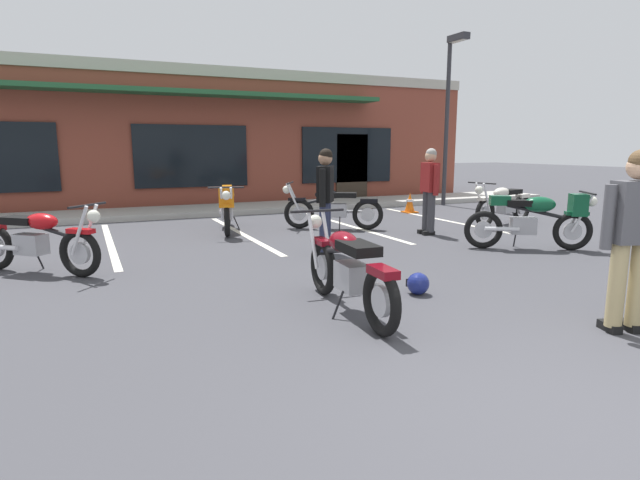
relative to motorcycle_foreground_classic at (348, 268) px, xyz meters
name	(u,v)px	position (x,y,z in m)	size (l,w,h in m)	color
ground_plane	(338,286)	(0.37, 0.96, -0.46)	(80.00, 80.00, 0.00)	#3D3D42
sidewalk_kerb	(203,210)	(0.37, 8.85, -0.39)	(22.00, 1.80, 0.14)	#A8A59E
brick_storefront_building	(173,139)	(0.37, 13.04, 1.49)	(18.20, 6.93, 3.91)	brown
painted_stall_lines	(242,234)	(0.37, 5.25, -0.46)	(9.86, 4.80, 0.01)	silver
motorcycle_foreground_classic	(348,268)	(0.00, 0.00, 0.00)	(0.66, 2.11, 0.98)	black
motorcycle_red_sportbike	(37,240)	(-3.05, 3.21, 0.00)	(1.71, 1.58, 0.98)	black
motorcycle_black_cruiser	(227,206)	(0.18, 5.57, 0.07)	(0.88, 2.07, 0.98)	black
motorcycle_silver_naked	(332,207)	(2.26, 5.03, 0.00)	(1.87, 1.33, 0.98)	black
motorcycle_blue_standard	(504,204)	(5.97, 4.01, 0.00)	(2.07, 0.89, 0.98)	black
motorcycle_green_cafe_racer	(536,218)	(4.39, 1.65, 0.07)	(1.87, 1.34, 0.98)	black
person_in_shorts_foreground	(430,186)	(3.70, 3.66, 0.49)	(0.32, 0.61, 1.68)	black
person_by_back_row	(325,195)	(1.04, 2.77, 0.49)	(0.43, 0.55, 1.68)	black
person_near_building	(633,231)	(2.04, -1.61, 0.49)	(0.60, 0.36, 1.68)	black
helmet_on_pavement	(418,284)	(1.04, 0.22, -0.33)	(0.26, 0.26, 0.26)	navy
traffic_cone	(410,203)	(5.33, 6.68, -0.20)	(0.34, 0.34, 0.53)	orange
parking_lot_lamp_post	(450,97)	(7.25, 7.63, 2.63)	(0.24, 0.76, 4.75)	#2D2D33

